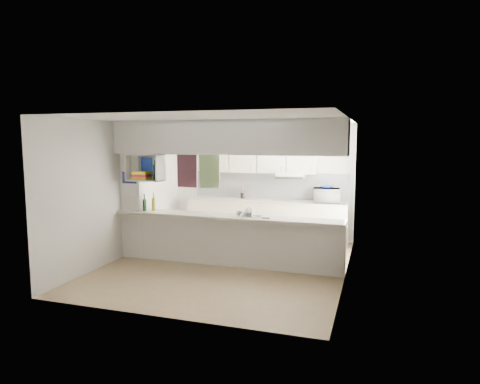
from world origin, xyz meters
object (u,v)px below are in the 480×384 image
at_px(microwave, 327,195).
at_px(dish_rack, 251,213).
at_px(wine_bottles, 149,204).
at_px(bowl, 326,187).

bearing_deg(microwave, dish_rack, 56.28).
distance_m(dish_rack, wine_bottles, 2.03).
distance_m(microwave, wine_bottles, 3.73).
relative_size(microwave, wine_bottles, 1.63).
height_order(bowl, dish_rack, bowl).
bearing_deg(wine_bottles, microwave, 34.35).
bearing_deg(dish_rack, microwave, 54.91).
relative_size(dish_rack, wine_bottles, 1.14).
xyz_separation_m(bowl, dish_rack, (-1.04, -2.13, -0.26)).
relative_size(bowl, wine_bottles, 0.68).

